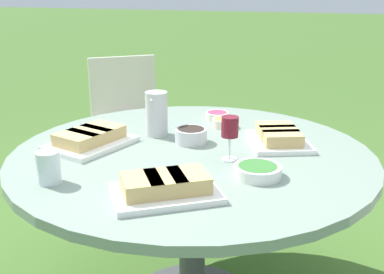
% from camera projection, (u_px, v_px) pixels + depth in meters
% --- Properties ---
extents(dining_table, '(1.43, 1.43, 0.72)m').
position_uv_depth(dining_table, '(192.00, 174.00, 1.94)').
color(dining_table, '#4C4C51').
rests_on(dining_table, ground_plane).
extents(chair_near_right, '(0.60, 0.60, 0.89)m').
position_uv_depth(chair_near_right, '(127.00, 115.00, 3.14)').
color(chair_near_right, beige).
rests_on(chair_near_right, ground_plane).
extents(water_pitcher, '(0.10, 0.10, 0.19)m').
position_uv_depth(water_pitcher, '(157.00, 114.00, 2.08)').
color(water_pitcher, silver).
rests_on(water_pitcher, dining_table).
extents(wine_glass, '(0.07, 0.07, 0.17)m').
position_uv_depth(wine_glass, '(230.00, 129.00, 1.78)').
color(wine_glass, silver).
rests_on(wine_glass, dining_table).
extents(platter_bread_main, '(0.37, 0.40, 0.07)m').
position_uv_depth(platter_bread_main, '(166.00, 187.00, 1.50)').
color(platter_bread_main, white).
rests_on(platter_bread_main, dining_table).
extents(platter_charcuterie, '(0.35, 0.32, 0.07)m').
position_uv_depth(platter_charcuterie, '(279.00, 137.00, 1.98)').
color(platter_charcuterie, white).
rests_on(platter_charcuterie, dining_table).
extents(platter_sandwich_side, '(0.39, 0.34, 0.07)m').
position_uv_depth(platter_sandwich_side, '(90.00, 138.00, 1.96)').
color(platter_sandwich_side, white).
rests_on(platter_sandwich_side, dining_table).
extents(bowl_fries, '(0.10, 0.10, 0.04)m').
position_uv_depth(bowl_fries, '(224.00, 123.00, 2.21)').
color(bowl_fries, beige).
rests_on(bowl_fries, dining_table).
extents(bowl_salad, '(0.17, 0.17, 0.04)m').
position_uv_depth(bowl_salad, '(258.00, 170.00, 1.66)').
color(bowl_salad, white).
rests_on(bowl_salad, dining_table).
extents(bowl_olives, '(0.13, 0.13, 0.06)m').
position_uv_depth(bowl_olives, '(191.00, 135.00, 2.00)').
color(bowl_olives, silver).
rests_on(bowl_olives, dining_table).
extents(bowl_dip_red, '(0.11, 0.11, 0.04)m').
position_uv_depth(bowl_dip_red, '(217.00, 115.00, 2.33)').
color(bowl_dip_red, beige).
rests_on(bowl_dip_red, dining_table).
extents(cup_water_near, '(0.08, 0.08, 0.11)m').
position_uv_depth(cup_water_near, '(49.00, 167.00, 1.60)').
color(cup_water_near, silver).
rests_on(cup_water_near, dining_table).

